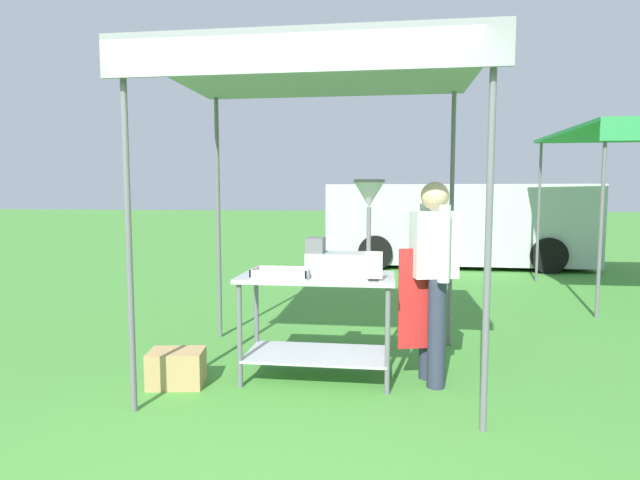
{
  "coord_description": "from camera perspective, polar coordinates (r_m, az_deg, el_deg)",
  "views": [
    {
      "loc": [
        0.69,
        -2.73,
        1.52
      ],
      "look_at": [
        0.13,
        1.57,
        1.13
      ],
      "focal_mm": 29.06,
      "sensor_mm": 36.0,
      "label": 1
    }
  ],
  "objects": [
    {
      "name": "stall_canopy",
      "position": [
        4.33,
        -0.18,
        17.27
      ],
      "size": [
        2.57,
        2.09,
        2.54
      ],
      "color": "slate",
      "rests_on": "ground"
    },
    {
      "name": "donut_cart",
      "position": [
        4.24,
        -0.35,
        -7.19
      ],
      "size": [
        1.25,
        0.63,
        0.86
      ],
      "color": "#B7B7BC",
      "rests_on": "ground"
    },
    {
      "name": "donut_fryer",
      "position": [
        4.18,
        2.98,
        -0.3
      ],
      "size": [
        0.62,
        0.28,
        0.77
      ],
      "color": "#B7B7BC",
      "rests_on": "donut_cart"
    },
    {
      "name": "ground_plane",
      "position": [
        8.89,
        2.83,
        -4.65
      ],
      "size": [
        70.0,
        70.0,
        0.0
      ],
      "primitive_type": "plane",
      "color": "#478E38"
    },
    {
      "name": "vendor",
      "position": [
        4.19,
        12.29,
        -3.42
      ],
      "size": [
        0.47,
        0.54,
        1.61
      ],
      "color": "#2D3347",
      "rests_on": "ground"
    },
    {
      "name": "supply_crate",
      "position": [
        4.37,
        -15.52,
        -13.43
      ],
      "size": [
        0.46,
        0.35,
        0.28
      ],
      "color": "tan",
      "rests_on": "ground"
    },
    {
      "name": "donut_tray",
      "position": [
        4.1,
        -4.35,
        -3.78
      ],
      "size": [
        0.45,
        0.26,
        0.07
      ],
      "color": "#B7B7BC",
      "rests_on": "donut_cart"
    },
    {
      "name": "van_silver",
      "position": [
        11.3,
        14.73,
        1.77
      ],
      "size": [
        5.31,
        2.19,
        1.69
      ],
      "color": "#BCBCC1",
      "rests_on": "ground"
    },
    {
      "name": "menu_sign",
      "position": [
        3.93,
        5.94,
        -3.13
      ],
      "size": [
        0.13,
        0.05,
        0.22
      ],
      "color": "black",
      "rests_on": "donut_cart"
    }
  ]
}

